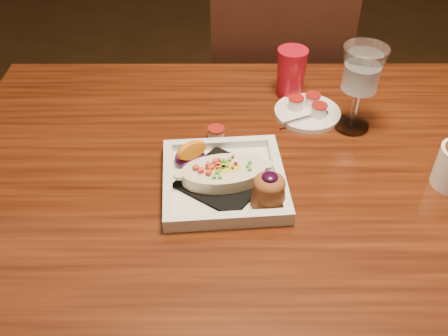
{
  "coord_description": "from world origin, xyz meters",
  "views": [
    {
      "loc": [
        -0.17,
        -0.78,
        1.43
      ],
      "look_at": [
        -0.16,
        -0.02,
        0.77
      ],
      "focal_mm": 40.0,
      "sensor_mm": 36.0,
      "label": 1
    }
  ],
  "objects_px": {
    "table": "(299,203)",
    "plate": "(230,179)",
    "goblet": "(362,74)",
    "chair_far": "(273,102)",
    "saucer": "(307,111)",
    "red_tumbler": "(291,73)"
  },
  "relations": [
    {
      "from": "table",
      "to": "saucer",
      "type": "height_order",
      "value": "saucer"
    },
    {
      "from": "saucer",
      "to": "table",
      "type": "bearing_deg",
      "value": -99.51
    },
    {
      "from": "saucer",
      "to": "red_tumbler",
      "type": "distance_m",
      "value": 0.11
    },
    {
      "from": "goblet",
      "to": "saucer",
      "type": "relative_size",
      "value": 1.27
    },
    {
      "from": "chair_far",
      "to": "saucer",
      "type": "relative_size",
      "value": 5.94
    },
    {
      "from": "plate",
      "to": "red_tumbler",
      "type": "distance_m",
      "value": 0.38
    },
    {
      "from": "goblet",
      "to": "plate",
      "type": "bearing_deg",
      "value": -143.67
    },
    {
      "from": "table",
      "to": "saucer",
      "type": "bearing_deg",
      "value": 80.49
    },
    {
      "from": "table",
      "to": "plate",
      "type": "relative_size",
      "value": 5.81
    },
    {
      "from": "table",
      "to": "goblet",
      "type": "xyz_separation_m",
      "value": [
        0.13,
        0.15,
        0.24
      ]
    },
    {
      "from": "saucer",
      "to": "plate",
      "type": "bearing_deg",
      "value": -126.14
    },
    {
      "from": "table",
      "to": "red_tumbler",
      "type": "distance_m",
      "value": 0.33
    },
    {
      "from": "plate",
      "to": "saucer",
      "type": "distance_m",
      "value": 0.32
    },
    {
      "from": "table",
      "to": "goblet",
      "type": "height_order",
      "value": "goblet"
    },
    {
      "from": "chair_far",
      "to": "table",
      "type": "bearing_deg",
      "value": 90.0
    },
    {
      "from": "red_tumbler",
      "to": "saucer",
      "type": "bearing_deg",
      "value": -69.11
    },
    {
      "from": "saucer",
      "to": "goblet",
      "type": "bearing_deg",
      "value": -26.91
    },
    {
      "from": "chair_far",
      "to": "saucer",
      "type": "height_order",
      "value": "chair_far"
    },
    {
      "from": "plate",
      "to": "goblet",
      "type": "xyz_separation_m",
      "value": [
        0.28,
        0.21,
        0.11
      ]
    },
    {
      "from": "chair_far",
      "to": "plate",
      "type": "distance_m",
      "value": 0.75
    },
    {
      "from": "table",
      "to": "saucer",
      "type": "distance_m",
      "value": 0.23
    },
    {
      "from": "chair_far",
      "to": "plate",
      "type": "bearing_deg",
      "value": 77.37
    }
  ]
}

